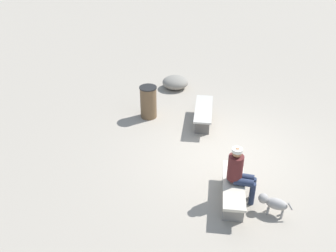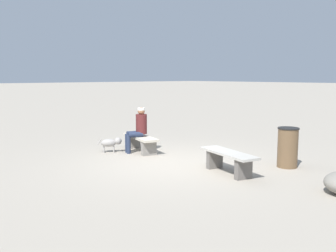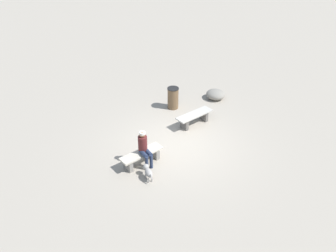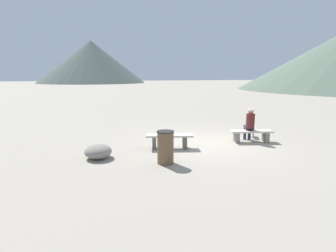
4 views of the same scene
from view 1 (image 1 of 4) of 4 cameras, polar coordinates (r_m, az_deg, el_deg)
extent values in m
cube|color=#9E9384|center=(9.31, 9.06, -4.47)|extent=(210.00, 210.00, 0.06)
cube|color=#605B56|center=(10.84, 5.45, 2.76)|extent=(0.21, 0.39, 0.42)
cube|color=#605B56|center=(9.95, 5.19, -0.01)|extent=(0.21, 0.39, 0.42)
cube|color=#B2ADA3|center=(10.28, 5.39, 2.58)|extent=(1.63, 0.82, 0.05)
cube|color=gray|center=(8.34, 9.66, -7.47)|extent=(0.23, 0.42, 0.38)
cube|color=gray|center=(7.51, 9.82, -12.62)|extent=(0.23, 0.42, 0.38)
cube|color=beige|center=(7.78, 9.88, -8.69)|extent=(1.59, 0.78, 0.06)
cylinder|color=#511E1E|center=(7.60, 10.12, -6.19)|extent=(0.31, 0.31, 0.54)
sphere|color=#A3704C|center=(7.39, 10.37, -3.97)|extent=(0.20, 0.20, 0.20)
cylinder|color=silver|center=(7.36, 10.41, -3.62)|extent=(0.21, 0.21, 0.07)
cylinder|color=#232D47|center=(7.69, 11.34, -8.34)|extent=(0.28, 0.42, 0.15)
cylinder|color=#232D47|center=(7.86, 12.59, -9.96)|extent=(0.11, 0.11, 0.51)
cylinder|color=#232D47|center=(7.83, 11.43, -7.57)|extent=(0.28, 0.42, 0.15)
cylinder|color=#232D47|center=(7.99, 12.65, -9.18)|extent=(0.11, 0.11, 0.51)
ellipsoid|color=gray|center=(7.74, 16.06, -11.23)|extent=(0.41, 0.48, 0.22)
sphere|color=gray|center=(7.72, 14.20, -10.54)|extent=(0.20, 0.20, 0.20)
cylinder|color=gray|center=(7.82, 14.79, -12.31)|extent=(0.04, 0.04, 0.16)
cylinder|color=gray|center=(7.91, 14.97, -11.74)|extent=(0.04, 0.04, 0.16)
cylinder|color=gray|center=(7.81, 16.76, -12.76)|extent=(0.04, 0.04, 0.16)
cylinder|color=gray|center=(7.90, 16.92, -12.19)|extent=(0.04, 0.04, 0.16)
cylinder|color=gray|center=(7.71, 17.95, -11.46)|extent=(0.09, 0.12, 0.15)
cylinder|color=brown|center=(10.58, -2.97, 3.55)|extent=(0.46, 0.46, 0.89)
cylinder|color=black|center=(10.37, -3.04, 5.82)|extent=(0.48, 0.48, 0.03)
ellipsoid|color=gray|center=(12.38, 1.11, 6.60)|extent=(0.83, 0.88, 0.41)
camera|label=2|loc=(16.45, 24.59, 17.08)|focal=39.98mm
camera|label=3|loc=(9.39, 102.31, 11.44)|focal=40.21mm
camera|label=4|loc=(13.25, -36.00, 12.77)|focal=28.44mm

